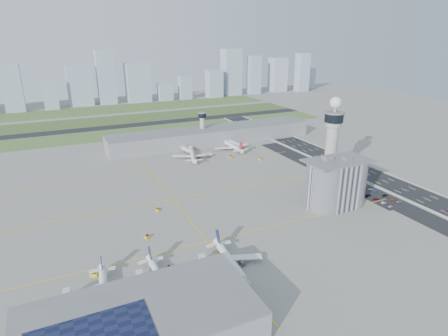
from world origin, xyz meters
name	(u,v)px	position (x,y,z in m)	size (l,w,h in m)	color
ground	(247,206)	(0.00, 0.00, 0.00)	(1000.00, 1000.00, 0.00)	gray
grass_strip_0	(137,132)	(-20.00, 225.00, 0.04)	(480.00, 50.00, 0.08)	#486A32
grass_strip_1	(124,119)	(-20.00, 300.00, 0.04)	(480.00, 60.00, 0.08)	#3F5C2B
grass_strip_2	(114,109)	(-20.00, 380.00, 0.04)	(480.00, 70.00, 0.08)	#44612E
runway	(130,125)	(-20.00, 262.00, 0.06)	(480.00, 22.00, 0.10)	black
highway	(379,179)	(115.00, 0.00, 0.05)	(28.00, 500.00, 0.10)	black
barrier_left	(365,181)	(101.00, 0.00, 0.60)	(0.60, 500.00, 1.20)	#9E9E99
barrier_right	(392,175)	(129.00, 0.00, 0.60)	(0.60, 500.00, 1.20)	#9E9E99
landside_road	(364,189)	(90.00, -10.00, 0.04)	(18.00, 260.00, 0.08)	black
parking_lot	(375,195)	(88.00, -22.00, 0.05)	(20.00, 44.00, 0.10)	black
taxiway_line_h_0	(208,242)	(-40.00, -30.00, 0.01)	(260.00, 0.60, 0.01)	yellow
taxiway_line_h_1	(173,200)	(-40.00, 30.00, 0.01)	(260.00, 0.60, 0.01)	yellow
taxiway_line_h_2	(150,172)	(-40.00, 90.00, 0.01)	(260.00, 0.60, 0.01)	yellow
taxiway_line_v	(173,200)	(-40.00, 30.00, 0.01)	(0.60, 260.00, 0.01)	yellow
control_tower	(332,139)	(72.00, 8.00, 35.04)	(14.00, 14.00, 64.50)	#ADAAA5
secondary_tower	(202,125)	(30.00, 150.00, 18.80)	(8.60, 8.60, 31.90)	#ADAAA5
admin_building	(336,183)	(51.99, -22.00, 15.30)	(42.00, 24.00, 33.50)	#B2B2B7
terminal_pier	(212,135)	(40.00, 148.00, 7.90)	(210.00, 32.00, 15.80)	gray
near_terminal	(140,325)	(-88.07, -82.02, 6.43)	(84.00, 42.00, 13.00)	gray
airplane_near_a	(103,285)	(-96.77, -50.79, 4.79)	(34.20, 29.07, 9.58)	white
airplane_near_b	(159,274)	(-72.95, -53.29, 4.92)	(35.17, 29.89, 9.85)	white
airplane_near_c	(231,257)	(-38.96, -55.62, 5.44)	(38.86, 33.03, 10.88)	white
airplane_far_a	(192,152)	(3.83, 109.94, 5.92)	(42.29, 35.95, 11.84)	white
airplane_far_b	(232,143)	(47.90, 119.46, 6.03)	(43.08, 36.62, 12.06)	white
jet_bridge_near_0	(63,316)	(-113.00, -61.00, 2.85)	(14.00, 3.00, 5.70)	silver
jet_bridge_near_1	(141,294)	(-83.00, -61.00, 2.85)	(14.00, 3.00, 5.70)	silver
jet_bridge_near_2	(208,276)	(-53.00, -61.00, 2.85)	(14.00, 3.00, 5.70)	silver
jet_bridge_far_0	(182,149)	(2.00, 132.00, 2.85)	(14.00, 3.00, 5.70)	silver
jet_bridge_far_1	(230,143)	(52.00, 132.00, 2.85)	(14.00, 3.00, 5.70)	silver
tug_0	(94,274)	(-98.74, -35.08, 0.97)	(2.29, 3.33, 1.94)	yellow
tug_1	(169,267)	(-65.99, -44.02, 0.80)	(1.89, 2.75, 1.60)	gold
tug_2	(147,236)	(-68.07, -11.70, 0.88)	(2.08, 3.03, 1.76)	orange
tug_3	(158,209)	(-53.79, 18.68, 0.82)	(1.94, 2.83, 1.64)	#DFBB09
tug_4	(230,157)	(34.86, 95.66, 1.07)	(2.52, 3.66, 2.13)	gold
tug_5	(260,159)	(56.30, 79.07, 0.87)	(2.06, 3.00, 1.75)	yellow
car_lot_0	(390,206)	(82.74, -40.11, 0.60)	(1.42, 3.53, 1.20)	silver
car_lot_1	(384,203)	(83.23, -34.29, 0.65)	(1.38, 3.95, 1.30)	#9799A9
car_lot_2	(376,199)	(83.24, -27.84, 0.55)	(1.82, 3.95, 1.10)	maroon
car_lot_3	(368,195)	(82.93, -20.96, 0.65)	(1.83, 4.51, 1.31)	black
car_lot_4	(359,190)	(83.94, -11.64, 0.54)	(1.28, 3.19, 1.09)	navy
car_lot_5	(349,187)	(81.96, -3.48, 0.55)	(1.16, 3.32, 1.09)	silver
car_lot_6	(399,202)	(93.76, -37.62, 0.64)	(2.12, 4.59, 1.28)	gray
car_lot_7	(393,200)	(92.39, -33.83, 0.61)	(1.72, 4.22, 1.23)	#AB3306
car_lot_8	(385,195)	(93.38, -25.90, 0.65)	(1.53, 3.80, 1.30)	black
car_lot_9	(376,191)	(93.41, -17.72, 0.60)	(1.26, 3.62, 1.19)	navy
car_lot_10	(371,189)	(92.74, -13.66, 0.54)	(1.81, 3.92, 1.09)	silver
car_lot_11	(365,186)	(94.13, -6.74, 0.58)	(1.63, 4.00, 1.16)	gray
car_hw_1	(344,164)	(114.62, 38.02, 0.59)	(1.26, 3.61, 1.19)	black
car_hw_2	(296,140)	(123.18, 119.26, 0.58)	(1.91, 4.15, 1.15)	navy
car_hw_4	(255,128)	(108.89, 182.03, 0.64)	(1.50, 3.74, 1.27)	gray
skyline_bldg_5	(12,88)	(-150.11, 419.66, 33.44)	(25.49, 20.39, 66.89)	#9EADC1
skyline_bldg_6	(50,94)	(-102.68, 417.90, 22.60)	(20.04, 16.03, 45.20)	#9EADC1
skyline_bldg_7	(79,85)	(-59.44, 436.89, 30.61)	(35.76, 28.61, 61.22)	#9EADC1
skyline_bldg_8	(106,77)	(-19.42, 431.56, 41.69)	(26.33, 21.06, 83.39)	#9EADC1
skyline_bldg_9	(138,82)	(30.27, 432.32, 31.06)	(36.96, 29.57, 62.11)	#9EADC1
skyline_bldg_10	(165,92)	(73.27, 423.68, 13.87)	(23.01, 18.41, 27.75)	#9EADC1
skyline_bldg_11	(185,88)	(108.28, 423.34, 19.48)	(20.22, 16.18, 38.97)	#9EADC1
skyline_bldg_12	(214,84)	(162.17, 421.29, 23.44)	(26.14, 20.92, 46.89)	#9EADC1
skyline_bldg_13	(231,72)	(201.27, 433.27, 40.60)	(32.26, 25.81, 81.20)	#9EADC1
skyline_bldg_14	(254,75)	(244.74, 426.38, 34.37)	(21.59, 17.28, 68.75)	#9EADC1
skyline_bldg_15	(278,75)	(302.83, 435.54, 31.70)	(30.25, 24.20, 63.40)	#9EADC1
skyline_bldg_16	(302,73)	(345.49, 415.96, 35.78)	(23.04, 18.43, 71.56)	#9EADC1
skyline_bldg_17	(308,78)	(382.05, 443.29, 20.53)	(22.64, 18.11, 41.06)	#9EADC1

